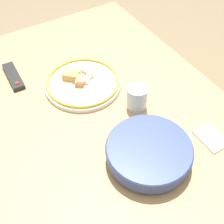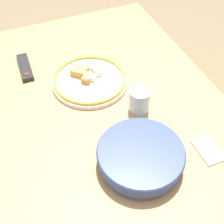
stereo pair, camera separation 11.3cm
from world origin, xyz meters
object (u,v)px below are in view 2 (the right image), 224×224
Objects in this scene: food_plate at (89,79)px; drinking_glass at (139,100)px; tv_remote at (25,67)px; noodle_bowl at (141,156)px.

drinking_glass reaches higher than food_plate.
tv_remote is 1.89× the size of drinking_glass.
food_plate is at bearing 142.65° from tv_remote.
food_plate reaches higher than tv_remote.
drinking_glass is (-0.21, -0.12, 0.03)m from food_plate.
tv_remote is at bearing 21.72° from noodle_bowl.
food_plate is at bearing 29.95° from drinking_glass.
food_plate is (0.43, 0.02, -0.02)m from noodle_bowl.
food_plate is at bearing 2.61° from noodle_bowl.
noodle_bowl reaches higher than tv_remote.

